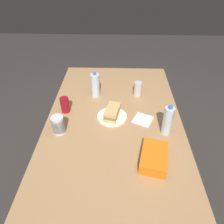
{
  "coord_description": "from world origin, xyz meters",
  "views": [
    {
      "loc": [
        1.19,
        0.02,
        1.75
      ],
      "look_at": [
        -0.03,
        -0.02,
        0.77
      ],
      "focal_mm": 34.24,
      "sensor_mm": 36.0,
      "label": 1
    }
  ],
  "objects_px": {
    "soda_can_silver": "(138,89)",
    "water_bottle_tall": "(95,85)",
    "dining_table": "(114,128)",
    "water_bottle_spare": "(168,121)",
    "plastic_cup_stack": "(58,125)",
    "soda_can_red": "(65,105)",
    "paper_plate": "(112,117)",
    "chip_bag": "(154,157)",
    "sandwich": "(112,112)"
  },
  "relations": [
    {
      "from": "soda_can_silver",
      "to": "water_bottle_tall",
      "type": "bearing_deg",
      "value": -87.23
    },
    {
      "from": "water_bottle_tall",
      "to": "soda_can_silver",
      "type": "xyz_separation_m",
      "value": [
        -0.02,
        0.36,
        -0.04
      ]
    },
    {
      "from": "dining_table",
      "to": "water_bottle_spare",
      "type": "height_order",
      "value": "water_bottle_spare"
    },
    {
      "from": "dining_table",
      "to": "plastic_cup_stack",
      "type": "xyz_separation_m",
      "value": [
        0.14,
        -0.37,
        0.15
      ]
    },
    {
      "from": "plastic_cup_stack",
      "to": "soda_can_red",
      "type": "bearing_deg",
      "value": -179.45
    },
    {
      "from": "soda_can_silver",
      "to": "soda_can_red",
      "type": "bearing_deg",
      "value": -66.75
    },
    {
      "from": "water_bottle_spare",
      "to": "paper_plate",
      "type": "bearing_deg",
      "value": -112.01
    },
    {
      "from": "chip_bag",
      "to": "paper_plate",
      "type": "bearing_deg",
      "value": -135.03
    },
    {
      "from": "soda_can_red",
      "to": "plastic_cup_stack",
      "type": "relative_size",
      "value": 0.93
    },
    {
      "from": "sandwich",
      "to": "water_bottle_spare",
      "type": "relative_size",
      "value": 0.88
    },
    {
      "from": "paper_plate",
      "to": "sandwich",
      "type": "distance_m",
      "value": 0.05
    },
    {
      "from": "paper_plate",
      "to": "water_bottle_tall",
      "type": "relative_size",
      "value": 1.04
    },
    {
      "from": "chip_bag",
      "to": "dining_table",
      "type": "bearing_deg",
      "value": -134.56
    },
    {
      "from": "paper_plate",
      "to": "sandwich",
      "type": "relative_size",
      "value": 1.12
    },
    {
      "from": "water_bottle_tall",
      "to": "plastic_cup_stack",
      "type": "relative_size",
      "value": 1.63
    },
    {
      "from": "plastic_cup_stack",
      "to": "soda_can_silver",
      "type": "height_order",
      "value": "plastic_cup_stack"
    },
    {
      "from": "paper_plate",
      "to": "chip_bag",
      "type": "bearing_deg",
      "value": 32.8
    },
    {
      "from": "chip_bag",
      "to": "water_bottle_spare",
      "type": "height_order",
      "value": "water_bottle_spare"
    },
    {
      "from": "soda_can_red",
      "to": "soda_can_silver",
      "type": "xyz_separation_m",
      "value": [
        -0.24,
        0.57,
        0.0
      ]
    },
    {
      "from": "dining_table",
      "to": "paper_plate",
      "type": "xyz_separation_m",
      "value": [
        -0.03,
        -0.02,
        0.09
      ]
    },
    {
      "from": "soda_can_red",
      "to": "water_bottle_tall",
      "type": "relative_size",
      "value": 0.57
    },
    {
      "from": "soda_can_red",
      "to": "water_bottle_tall",
      "type": "bearing_deg",
      "value": 136.99
    },
    {
      "from": "soda_can_red",
      "to": "soda_can_silver",
      "type": "distance_m",
      "value": 0.62
    },
    {
      "from": "soda_can_red",
      "to": "plastic_cup_stack",
      "type": "xyz_separation_m",
      "value": [
        0.23,
        0.0,
        0.0
      ]
    },
    {
      "from": "paper_plate",
      "to": "soda_can_red",
      "type": "relative_size",
      "value": 1.83
    },
    {
      "from": "soda_can_silver",
      "to": "paper_plate",
      "type": "bearing_deg",
      "value": -34.22
    },
    {
      "from": "sandwich",
      "to": "soda_can_silver",
      "type": "height_order",
      "value": "soda_can_silver"
    },
    {
      "from": "water_bottle_tall",
      "to": "soda_can_silver",
      "type": "relative_size",
      "value": 1.75
    },
    {
      "from": "soda_can_red",
      "to": "plastic_cup_stack",
      "type": "distance_m",
      "value": 0.23
    },
    {
      "from": "paper_plate",
      "to": "soda_can_red",
      "type": "height_order",
      "value": "soda_can_red"
    },
    {
      "from": "sandwich",
      "to": "water_bottle_tall",
      "type": "bearing_deg",
      "value": -153.06
    },
    {
      "from": "dining_table",
      "to": "water_bottle_spare",
      "type": "bearing_deg",
      "value": 71.5
    },
    {
      "from": "paper_plate",
      "to": "sandwich",
      "type": "bearing_deg",
      "value": 13.91
    },
    {
      "from": "dining_table",
      "to": "water_bottle_tall",
      "type": "bearing_deg",
      "value": -152.93
    },
    {
      "from": "water_bottle_tall",
      "to": "plastic_cup_stack",
      "type": "distance_m",
      "value": 0.5
    },
    {
      "from": "dining_table",
      "to": "paper_plate",
      "type": "height_order",
      "value": "paper_plate"
    },
    {
      "from": "sandwich",
      "to": "soda_can_red",
      "type": "xyz_separation_m",
      "value": [
        -0.07,
        -0.36,
        0.01
      ]
    },
    {
      "from": "plastic_cup_stack",
      "to": "soda_can_silver",
      "type": "bearing_deg",
      "value": 129.98
    },
    {
      "from": "dining_table",
      "to": "soda_can_silver",
      "type": "relative_size",
      "value": 13.58
    },
    {
      "from": "soda_can_red",
      "to": "soda_can_silver",
      "type": "height_order",
      "value": "same"
    },
    {
      "from": "sandwich",
      "to": "water_bottle_spare",
      "type": "height_order",
      "value": "water_bottle_spare"
    },
    {
      "from": "paper_plate",
      "to": "water_bottle_spare",
      "type": "bearing_deg",
      "value": 67.99
    },
    {
      "from": "water_bottle_tall",
      "to": "soda_can_silver",
      "type": "bearing_deg",
      "value": 92.77
    },
    {
      "from": "soda_can_red",
      "to": "water_bottle_tall",
      "type": "height_order",
      "value": "water_bottle_tall"
    },
    {
      "from": "water_bottle_spare",
      "to": "soda_can_silver",
      "type": "xyz_separation_m",
      "value": [
        -0.46,
        -0.16,
        -0.04
      ]
    },
    {
      "from": "chip_bag",
      "to": "soda_can_silver",
      "type": "distance_m",
      "value": 0.71
    },
    {
      "from": "dining_table",
      "to": "water_bottle_tall",
      "type": "relative_size",
      "value": 7.74
    },
    {
      "from": "water_bottle_spare",
      "to": "soda_can_silver",
      "type": "height_order",
      "value": "water_bottle_spare"
    },
    {
      "from": "sandwich",
      "to": "chip_bag",
      "type": "distance_m",
      "value": 0.47
    },
    {
      "from": "soda_can_red",
      "to": "water_bottle_spare",
      "type": "bearing_deg",
      "value": 73.79
    }
  ]
}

